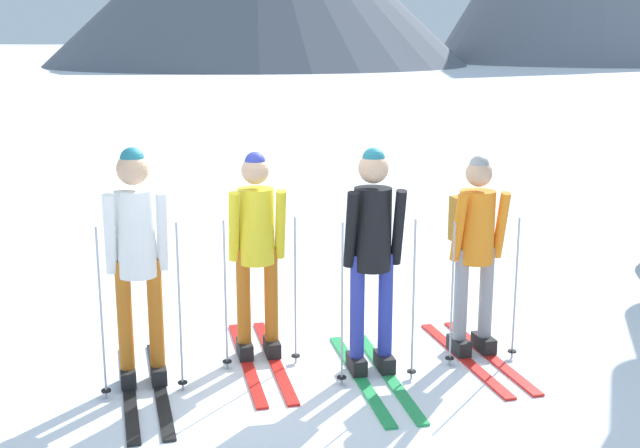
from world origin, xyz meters
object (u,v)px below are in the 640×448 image
Objects in this scene: skier_in_yellow at (257,249)px; skier_in_black at (372,249)px; skier_in_white at (137,258)px; skier_in_orange at (475,245)px.

skier_in_black is at bearing -11.04° from skier_in_yellow.
skier_in_yellow is 0.92m from skier_in_black.
skier_in_yellow is at bearing 39.32° from skier_in_white.
skier_in_black is at bearing 14.78° from skier_in_white.
skier_in_black reaches higher than skier_in_yellow.
skier_in_yellow is 1.72m from skier_in_orange.
skier_in_black is 0.93m from skier_in_orange.
skier_in_orange is (0.79, 0.48, -0.07)m from skier_in_black.
skier_in_white is 2.60m from skier_in_orange.
skier_in_yellow is at bearing 168.96° from skier_in_black.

